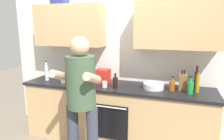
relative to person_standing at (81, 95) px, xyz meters
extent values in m
plane|color=#756B5B|center=(0.18, 0.76, -0.97)|extent=(12.00, 12.00, 0.00)
cube|color=silver|center=(0.18, 1.12, 0.28)|extent=(4.00, 0.06, 2.50)
cube|color=tan|center=(-0.64, 0.93, 0.80)|extent=(1.14, 0.32, 0.65)
cube|color=tan|center=(1.01, 0.93, 0.80)|extent=(1.14, 0.32, 0.65)
cube|color=tan|center=(0.18, 0.76, -0.54)|extent=(2.80, 0.60, 0.86)
cube|color=black|center=(0.18, 0.76, -0.09)|extent=(2.84, 0.64, 0.04)
cube|color=black|center=(0.19, 0.44, -0.52)|extent=(0.56, 0.02, 0.50)
cylinder|color=silver|center=(0.19, 0.42, -0.29)|extent=(0.52, 0.02, 0.02)
cylinder|color=#383D4C|center=(-0.13, 0.00, -0.56)|extent=(0.14, 0.14, 0.82)
cylinder|color=#383D4C|center=(0.13, 0.00, -0.56)|extent=(0.14, 0.14, 0.82)
cylinder|color=#3F593F|center=(0.00, 0.00, 0.16)|extent=(0.34, 0.34, 0.60)
sphere|color=#D8AD8C|center=(0.00, 0.00, 0.57)|extent=(0.22, 0.22, 0.22)
cylinder|color=#D8AD8C|center=(-0.20, -0.12, 0.25)|extent=(0.09, 0.31, 0.19)
cylinder|color=#D8AD8C|center=(0.20, -0.12, 0.25)|extent=(0.09, 0.31, 0.19)
cylinder|color=#8C4C14|center=(0.99, 0.75, 0.00)|extent=(0.08, 0.08, 0.14)
cylinder|color=#8C4C14|center=(0.99, 0.75, 0.09)|extent=(0.03, 0.03, 0.04)
cylinder|color=black|center=(0.99, 0.75, 0.12)|extent=(0.03, 0.03, 0.01)
cylinder|color=silver|center=(-0.96, 0.69, 0.05)|extent=(0.06, 0.06, 0.24)
cylinder|color=silver|center=(-0.96, 0.69, 0.20)|extent=(0.03, 0.03, 0.07)
cylinder|color=black|center=(-0.96, 0.69, 0.24)|extent=(0.03, 0.03, 0.01)
cylinder|color=black|center=(0.23, 0.62, 0.01)|extent=(0.07, 0.07, 0.15)
cylinder|color=black|center=(0.23, 0.62, 0.10)|extent=(0.03, 0.03, 0.04)
cylinder|color=black|center=(0.23, 0.62, 0.13)|extent=(0.03, 0.03, 0.01)
cylinder|color=olive|center=(1.32, 0.77, 0.04)|extent=(0.05, 0.05, 0.23)
cylinder|color=olive|center=(1.32, 0.77, 0.18)|extent=(0.02, 0.02, 0.05)
cylinder|color=black|center=(1.32, 0.77, 0.21)|extent=(0.02, 0.02, 0.01)
cylinder|color=#198C33|center=(1.22, 0.68, 0.00)|extent=(0.08, 0.08, 0.15)
cylinder|color=#198C33|center=(1.22, 0.68, 0.11)|extent=(0.04, 0.04, 0.06)
cylinder|color=black|center=(1.22, 0.68, 0.15)|extent=(0.04, 0.04, 0.02)
cylinder|color=#471419|center=(1.31, 0.96, 0.05)|extent=(0.05, 0.05, 0.24)
cylinder|color=#471419|center=(1.31, 0.96, 0.20)|extent=(0.03, 0.03, 0.07)
cylinder|color=black|center=(1.31, 0.96, 0.24)|extent=(0.03, 0.03, 0.01)
cylinder|color=orange|center=(-0.25, 0.72, 0.01)|extent=(0.08, 0.08, 0.17)
cylinder|color=orange|center=(-0.25, 0.72, 0.13)|extent=(0.04, 0.04, 0.06)
cylinder|color=black|center=(-0.25, 0.72, 0.17)|extent=(0.04, 0.04, 0.02)
cylinder|color=slate|center=(-0.62, 0.62, -0.03)|extent=(0.08, 0.08, 0.08)
cylinder|color=white|center=(0.07, 0.61, -0.03)|extent=(0.07, 0.07, 0.08)
cylinder|color=silver|center=(0.75, 0.75, -0.03)|extent=(0.29, 0.29, 0.08)
cube|color=brown|center=(1.13, 0.82, 0.04)|extent=(0.10, 0.14, 0.22)
cylinder|color=black|center=(1.12, 0.80, 0.18)|extent=(0.02, 0.02, 0.06)
cylinder|color=black|center=(1.15, 0.84, 0.18)|extent=(0.02, 0.02, 0.06)
cylinder|color=#9E6647|center=(-0.39, 0.83, -0.01)|extent=(0.11, 0.11, 0.13)
sphere|color=#2D6B28|center=(-0.39, 0.83, 0.13)|extent=(0.17, 0.17, 0.17)
cube|color=red|center=(-0.04, 0.82, 0.04)|extent=(0.21, 0.20, 0.22)
camera|label=1|loc=(1.05, -2.03, 0.77)|focal=32.52mm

